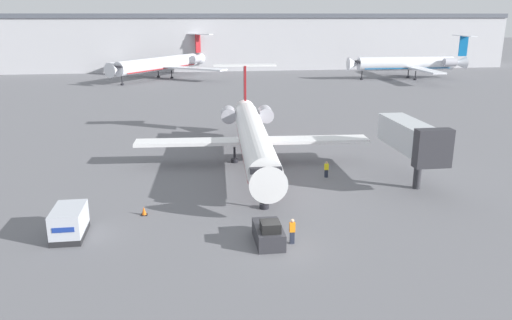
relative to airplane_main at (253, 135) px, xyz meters
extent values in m
plane|color=slate|center=(-0.96, -20.26, -3.23)|extent=(600.00, 600.00, 0.00)
cube|color=#B2B2B7|center=(-0.96, 99.74, 4.09)|extent=(180.00, 16.00, 14.65)
cube|color=#4C515B|center=(-0.96, 99.74, 12.02)|extent=(180.00, 16.80, 1.20)
cylinder|color=white|center=(-0.06, -1.03, -0.02)|extent=(4.52, 25.85, 3.00)
cone|color=white|center=(-0.89, -15.06, -0.02)|extent=(3.14, 2.58, 3.00)
cube|color=black|center=(-0.84, -14.10, 0.51)|extent=(2.59, 0.85, 0.44)
cone|color=white|center=(0.80, 13.46, -0.02)|extent=(2.89, 3.46, 2.70)
cube|color=maroon|center=(-0.06, -1.03, -0.99)|extent=(4.07, 23.27, 0.20)
cube|color=white|center=(7.02, -0.16, -0.69)|extent=(11.16, 3.16, 0.36)
cube|color=white|center=(-6.99, 0.67, -0.69)|extent=(11.16, 3.16, 0.36)
cylinder|color=#ADADB7|center=(2.91, 9.62, 0.36)|extent=(2.01, 2.91, 1.85)
cylinder|color=#ADADB7|center=(-1.75, 9.90, 0.36)|extent=(2.01, 2.91, 1.85)
cube|color=maroon|center=(0.84, 14.12, 3.75)|extent=(0.37, 2.21, 4.53)
cube|color=white|center=(0.84, 14.12, 6.02)|extent=(8.25, 2.28, 0.20)
cylinder|color=black|center=(-0.76, -12.86, -2.37)|extent=(0.24, 0.24, 1.71)
cylinder|color=black|center=(-0.76, -12.86, -3.03)|extent=(0.80, 0.80, 0.40)
cylinder|color=black|center=(-1.90, 0.97, -2.37)|extent=(0.24, 0.24, 1.71)
cylinder|color=black|center=(-1.90, 0.97, -3.03)|extent=(0.80, 0.80, 0.40)
cylinder|color=black|center=(2.00, 0.74, -2.37)|extent=(0.24, 0.24, 1.71)
cylinder|color=black|center=(2.00, 0.74, -3.03)|extent=(0.80, 0.80, 0.40)
cube|color=#2D2D33|center=(-1.47, -19.33, -2.62)|extent=(1.90, 3.61, 1.22)
cube|color=black|center=(-1.47, -20.12, -1.66)|extent=(1.33, 1.30, 0.70)
cube|color=black|center=(-1.47, -17.59, -2.80)|extent=(1.71, 0.30, 0.73)
cube|color=#232326|center=(-15.67, -16.34, -3.01)|extent=(2.14, 3.67, 0.45)
cube|color=#B7BCC6|center=(-15.67, -16.34, -1.90)|extent=(2.14, 3.67, 1.76)
cube|color=navy|center=(-15.67, -18.19, -1.90)|extent=(1.50, 0.04, 0.36)
cube|color=#232838|center=(0.17, -19.73, -2.78)|extent=(0.32, 0.20, 0.90)
cube|color=orange|center=(0.17, -19.73, -1.98)|extent=(0.40, 0.24, 0.71)
sphere|color=tan|center=(0.17, -19.73, -1.49)|extent=(0.26, 0.26, 0.26)
cube|color=#232838|center=(6.65, -5.50, -2.84)|extent=(0.32, 0.20, 0.78)
cube|color=yellow|center=(6.65, -5.50, -2.14)|extent=(0.40, 0.24, 0.62)
sphere|color=tan|center=(6.65, -5.50, -1.72)|extent=(0.23, 0.23, 0.23)
cube|color=black|center=(-10.63, -12.94, -3.21)|extent=(0.52, 0.52, 0.04)
cone|color=orange|center=(-10.63, -12.94, -2.86)|extent=(0.37, 0.37, 0.67)
cylinder|color=silver|center=(-13.34, 77.00, 0.48)|extent=(19.90, 25.13, 3.33)
cone|color=silver|center=(-22.75, 64.36, 0.48)|extent=(4.26, 4.13, 3.33)
cube|color=black|center=(-22.11, 65.22, 1.06)|extent=(2.69, 2.25, 0.44)
cone|color=silver|center=(-3.63, 90.04, 0.48)|extent=(4.59, 4.73, 3.00)
cube|color=maroon|center=(-13.34, 77.00, -0.60)|extent=(17.91, 22.61, 0.20)
cube|color=silver|center=(-4.53, 72.24, -0.27)|extent=(15.14, 12.42, 0.36)
cube|color=silver|center=(-20.43, 84.08, -0.27)|extent=(15.14, 12.42, 0.36)
cylinder|color=#ADADB7|center=(-4.04, 85.19, 0.90)|extent=(3.40, 3.60, 2.00)
cylinder|color=#ADADB7|center=(-8.16, 88.25, 0.90)|extent=(3.40, 3.60, 2.00)
cube|color=maroon|center=(-3.19, 90.63, 4.65)|extent=(1.51, 1.91, 5.00)
cube|color=silver|center=(-3.19, 90.63, 7.15)|extent=(8.29, 6.82, 0.20)
cylinder|color=black|center=(-21.36, 66.23, -2.21)|extent=(0.24, 0.24, 2.05)
cylinder|color=black|center=(-21.36, 66.23, -3.03)|extent=(0.80, 0.80, 0.40)
cylinder|color=black|center=(-13.85, 79.93, -2.21)|extent=(0.24, 0.24, 2.05)
cylinder|color=black|center=(-13.85, 79.93, -3.03)|extent=(0.80, 0.80, 0.40)
cylinder|color=black|center=(-10.38, 77.34, -2.21)|extent=(0.24, 0.24, 2.05)
cylinder|color=black|center=(-10.38, 77.34, -3.03)|extent=(0.80, 0.80, 0.40)
cylinder|color=silver|center=(47.62, 68.18, 0.61)|extent=(24.39, 3.68, 3.31)
cone|color=silver|center=(34.13, 68.38, 0.61)|extent=(2.70, 3.35, 3.31)
cube|color=black|center=(35.18, 68.37, 1.19)|extent=(0.74, 2.82, 0.44)
cone|color=silver|center=(61.61, 67.97, 0.61)|extent=(3.68, 3.03, 2.98)
cube|color=#0C5999|center=(47.62, 68.18, -0.46)|extent=(21.95, 3.31, 0.20)
cube|color=silver|center=(48.70, 59.43, -0.13)|extent=(3.41, 14.20, 0.36)
cube|color=silver|center=(48.97, 76.89, -0.13)|extent=(3.41, 14.20, 0.36)
cylinder|color=#ADADB7|center=(57.80, 65.47, 1.03)|extent=(3.03, 2.05, 2.00)
cylinder|color=#ADADB7|center=(57.88, 70.58, 1.03)|extent=(3.03, 2.05, 2.00)
cube|color=#0C5999|center=(62.34, 67.96, 4.77)|extent=(2.20, 0.27, 5.00)
cube|color=silver|center=(62.34, 67.96, 7.27)|extent=(1.94, 9.03, 0.20)
cylinder|color=black|center=(36.45, 68.35, -2.14)|extent=(0.24, 0.24, 2.19)
cylinder|color=black|center=(36.45, 68.35, -3.03)|extent=(0.80, 0.80, 0.40)
cylinder|color=black|center=(49.47, 70.30, -2.14)|extent=(0.24, 0.24, 2.19)
cylinder|color=black|center=(49.47, 70.30, -3.03)|extent=(0.80, 0.80, 0.40)
cylinder|color=black|center=(49.40, 66.00, -2.14)|extent=(0.24, 0.24, 2.19)
cylinder|color=black|center=(49.40, 66.00, -3.03)|extent=(0.80, 0.80, 0.40)
cylinder|color=#2D2D33|center=(14.11, -9.85, -1.63)|extent=(0.70, 0.70, 3.20)
cube|color=#B2B7BC|center=(14.11, -7.16, 1.27)|extent=(2.60, 8.95, 2.60)
cube|color=#2D2D33|center=(14.11, -12.24, 1.27)|extent=(3.20, 1.20, 3.38)
camera|label=1|loc=(-6.84, -51.38, 12.42)|focal=35.00mm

